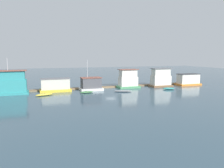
% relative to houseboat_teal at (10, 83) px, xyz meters
% --- Properties ---
extents(ground_plane, '(200.00, 200.00, 0.00)m').
position_rel_houseboat_teal_xyz_m(ground_plane, '(23.32, -0.23, -2.41)').
color(ground_plane, '#385160').
extents(dock_walkway, '(59.60, 1.79, 0.30)m').
position_rel_houseboat_teal_xyz_m(dock_walkway, '(23.32, 2.48, -2.26)').
color(dock_walkway, '#846B4C').
rests_on(dock_walkway, ground_plane).
extents(houseboat_teal, '(7.43, 4.04, 7.98)m').
position_rel_houseboat_teal_xyz_m(houseboat_teal, '(0.00, 0.00, 0.00)').
color(houseboat_teal, teal).
rests_on(houseboat_teal, ground_plane).
extents(houseboat_yellow, '(7.19, 3.25, 3.19)m').
position_rel_houseboat_teal_xyz_m(houseboat_yellow, '(9.63, 0.23, -0.90)').
color(houseboat_yellow, gold).
rests_on(houseboat_yellow, ground_plane).
extents(houseboat_white, '(5.45, 3.91, 7.52)m').
position_rel_houseboat_teal_xyz_m(houseboat_white, '(18.06, -0.60, -0.91)').
color(houseboat_white, white).
rests_on(houseboat_white, ground_plane).
extents(houseboat_green, '(5.76, 3.73, 4.91)m').
position_rel_houseboat_teal_xyz_m(houseboat_green, '(28.40, 0.34, -0.22)').
color(houseboat_green, '#4C9360').
rests_on(houseboat_green, ground_plane).
extents(houseboat_brown, '(5.95, 3.40, 5.10)m').
position_rel_houseboat_teal_xyz_m(houseboat_brown, '(37.70, -0.73, -0.10)').
color(houseboat_brown, brown).
rests_on(houseboat_brown, ground_plane).
extents(houseboat_orange, '(6.94, 3.62, 3.29)m').
position_rel_houseboat_teal_xyz_m(houseboat_orange, '(46.82, -0.70, -0.86)').
color(houseboat_orange, orange).
rests_on(houseboat_orange, ground_plane).
extents(dinghy_yellow, '(3.91, 2.30, 0.45)m').
position_rel_houseboat_teal_xyz_m(dinghy_yellow, '(6.87, -4.34, -2.19)').
color(dinghy_yellow, yellow).
rests_on(dinghy_yellow, ground_plane).
extents(dinghy_green, '(3.35, 1.76, 0.40)m').
position_rel_houseboat_teal_xyz_m(dinghy_green, '(16.18, -4.05, -2.21)').
color(dinghy_green, '#47844C').
rests_on(dinghy_green, ground_plane).
extents(dinghy_grey, '(4.34, 2.40, 0.44)m').
position_rel_houseboat_teal_xyz_m(dinghy_grey, '(24.54, -5.48, -2.19)').
color(dinghy_grey, gray).
rests_on(dinghy_grey, ground_plane).
extents(dinghy_teal, '(3.16, 2.07, 0.52)m').
position_rel_houseboat_teal_xyz_m(dinghy_teal, '(36.76, -5.99, -2.15)').
color(dinghy_teal, teal).
rests_on(dinghy_teal, ground_plane).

